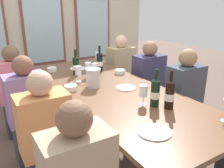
{
  "coord_description": "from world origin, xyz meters",
  "views": [
    {
      "loc": [
        -1.15,
        -1.9,
        1.56
      ],
      "look_at": [
        0.0,
        -0.03,
        0.79
      ],
      "focal_mm": 37.52,
      "sensor_mm": 36.0,
      "label": 1
    }
  ],
  "objects_px": {
    "tasting_bowl_3": "(71,88)",
    "seated_person_6": "(29,114)",
    "wine_bottle_3": "(100,62)",
    "seated_person_3": "(121,73)",
    "white_plate_1": "(78,68)",
    "dining_table": "(111,94)",
    "wine_bottle_0": "(76,65)",
    "wine_glass_5": "(143,92)",
    "tasting_bowl_1": "(98,65)",
    "seated_person_5": "(183,101)",
    "metal_pitcher": "(93,78)",
    "white_plate_0": "(154,132)",
    "wine_glass_0": "(78,71)",
    "wine_bottle_2": "(155,92)",
    "seated_person_2": "(16,94)",
    "tasting_bowl_2": "(52,69)",
    "seated_person_7": "(148,85)",
    "white_plate_2": "(126,88)",
    "wine_glass_1": "(88,67)",
    "wine_glass_2": "(98,56)",
    "wine_bottle_1": "(170,94)",
    "wine_glass_4": "(95,68)",
    "seated_person_4": "(46,142)",
    "tasting_bowl_0": "(120,72)"
  },
  "relations": [
    {
      "from": "metal_pitcher",
      "to": "wine_bottle_0",
      "type": "xyz_separation_m",
      "value": [
        0.02,
        0.49,
        0.02
      ]
    },
    {
      "from": "wine_bottle_0",
      "to": "seated_person_4",
      "type": "xyz_separation_m",
      "value": [
        -0.66,
        -0.91,
        -0.33
      ]
    },
    {
      "from": "wine_bottle_3",
      "to": "seated_person_3",
      "type": "relative_size",
      "value": 0.29
    },
    {
      "from": "metal_pitcher",
      "to": "wine_glass_1",
      "type": "xyz_separation_m",
      "value": [
        0.1,
        0.32,
        0.02
      ]
    },
    {
      "from": "white_plate_1",
      "to": "wine_glass_5",
      "type": "relative_size",
      "value": 1.18
    },
    {
      "from": "white_plate_2",
      "to": "seated_person_4",
      "type": "xyz_separation_m",
      "value": [
        -0.89,
        -0.21,
        -0.22
      ]
    },
    {
      "from": "white_plate_2",
      "to": "seated_person_6",
      "type": "xyz_separation_m",
      "value": [
        -0.89,
        0.37,
        -0.22
      ]
    },
    {
      "from": "wine_glass_1",
      "to": "white_plate_1",
      "type": "bearing_deg",
      "value": 84.53
    },
    {
      "from": "dining_table",
      "to": "white_plate_0",
      "type": "distance_m",
      "value": 0.91
    },
    {
      "from": "tasting_bowl_2",
      "to": "tasting_bowl_3",
      "type": "relative_size",
      "value": 0.94
    },
    {
      "from": "white_plate_1",
      "to": "wine_bottle_2",
      "type": "height_order",
      "value": "wine_bottle_2"
    },
    {
      "from": "wine_bottle_3",
      "to": "seated_person_6",
      "type": "xyz_separation_m",
      "value": [
        -0.97,
        -0.31,
        -0.34
      ]
    },
    {
      "from": "wine_bottle_1",
      "to": "wine_glass_0",
      "type": "xyz_separation_m",
      "value": [
        -0.35,
        1.01,
        -0.01
      ]
    },
    {
      "from": "wine_bottle_3",
      "to": "seated_person_6",
      "type": "height_order",
      "value": "seated_person_6"
    },
    {
      "from": "dining_table",
      "to": "white_plate_1",
      "type": "relative_size",
      "value": 12.36
    },
    {
      "from": "wine_glass_4",
      "to": "seated_person_3",
      "type": "bearing_deg",
      "value": 38.43
    },
    {
      "from": "wine_glass_1",
      "to": "seated_person_4",
      "type": "relative_size",
      "value": 0.16
    },
    {
      "from": "tasting_bowl_0",
      "to": "wine_glass_0",
      "type": "xyz_separation_m",
      "value": [
        -0.55,
        -0.02,
        0.09
      ]
    },
    {
      "from": "tasting_bowl_2",
      "to": "dining_table",
      "type": "bearing_deg",
      "value": -70.83
    },
    {
      "from": "seated_person_6",
      "to": "seated_person_7",
      "type": "height_order",
      "value": "same"
    },
    {
      "from": "white_plate_0",
      "to": "wine_bottle_1",
      "type": "bearing_deg",
      "value": 32.96
    },
    {
      "from": "tasting_bowl_3",
      "to": "white_plate_1",
      "type": "bearing_deg",
      "value": 61.55
    },
    {
      "from": "white_plate_0",
      "to": "wine_bottle_0",
      "type": "bearing_deg",
      "value": 86.66
    },
    {
      "from": "wine_bottle_2",
      "to": "tasting_bowl_2",
      "type": "distance_m",
      "value": 1.53
    },
    {
      "from": "metal_pitcher",
      "to": "seated_person_7",
      "type": "bearing_deg",
      "value": 11.86
    },
    {
      "from": "wine_bottle_0",
      "to": "wine_glass_0",
      "type": "xyz_separation_m",
      "value": [
        -0.09,
        -0.27,
        0.0
      ]
    },
    {
      "from": "white_plate_1",
      "to": "wine_glass_1",
      "type": "xyz_separation_m",
      "value": [
        -0.04,
        -0.39,
        0.11
      ]
    },
    {
      "from": "wine_bottle_3",
      "to": "wine_glass_1",
      "type": "xyz_separation_m",
      "value": [
        -0.23,
        -0.14,
        -0.01
      ]
    },
    {
      "from": "white_plate_0",
      "to": "wine_glass_0",
      "type": "relative_size",
      "value": 1.31
    },
    {
      "from": "white_plate_0",
      "to": "wine_bottle_0",
      "type": "distance_m",
      "value": 1.51
    },
    {
      "from": "tasting_bowl_2",
      "to": "wine_glass_1",
      "type": "xyz_separation_m",
      "value": [
        0.29,
        -0.45,
        0.09
      ]
    },
    {
      "from": "wine_glass_4",
      "to": "seated_person_3",
      "type": "height_order",
      "value": "seated_person_3"
    },
    {
      "from": "metal_pitcher",
      "to": "seated_person_5",
      "type": "distance_m",
      "value": 1.04
    },
    {
      "from": "white_plate_1",
      "to": "tasting_bowl_0",
      "type": "bearing_deg",
      "value": -53.42
    },
    {
      "from": "seated_person_3",
      "to": "seated_person_7",
      "type": "bearing_deg",
      "value": -90.0
    },
    {
      "from": "wine_bottle_1",
      "to": "wine_bottle_2",
      "type": "bearing_deg",
      "value": 125.01
    },
    {
      "from": "wine_glass_2",
      "to": "seated_person_2",
      "type": "height_order",
      "value": "seated_person_2"
    },
    {
      "from": "wine_glass_0",
      "to": "tasting_bowl_1",
      "type": "bearing_deg",
      "value": 43.07
    },
    {
      "from": "seated_person_3",
      "to": "wine_bottle_0",
      "type": "bearing_deg",
      "value": -158.04
    },
    {
      "from": "tasting_bowl_1",
      "to": "seated_person_5",
      "type": "distance_m",
      "value": 1.21
    },
    {
      "from": "wine_bottle_0",
      "to": "seated_person_6",
      "type": "height_order",
      "value": "seated_person_6"
    },
    {
      "from": "seated_person_2",
      "to": "wine_bottle_2",
      "type": "bearing_deg",
      "value": -59.78
    },
    {
      "from": "tasting_bowl_3",
      "to": "seated_person_6",
      "type": "bearing_deg",
      "value": 161.64
    },
    {
      "from": "white_plate_1",
      "to": "wine_glass_5",
      "type": "bearing_deg",
      "value": -89.56
    },
    {
      "from": "wine_glass_1",
      "to": "seated_person_4",
      "type": "distance_m",
      "value": 1.1
    },
    {
      "from": "seated_person_2",
      "to": "dining_table",
      "type": "bearing_deg",
      "value": -49.93
    },
    {
      "from": "wine_glass_5",
      "to": "seated_person_7",
      "type": "xyz_separation_m",
      "value": [
        0.75,
        0.81,
        -0.33
      ]
    },
    {
      "from": "tasting_bowl_0",
      "to": "seated_person_5",
      "type": "height_order",
      "value": "seated_person_5"
    },
    {
      "from": "tasting_bowl_2",
      "to": "seated_person_5",
      "type": "height_order",
      "value": "seated_person_5"
    },
    {
      "from": "white_plate_1",
      "to": "dining_table",
      "type": "bearing_deg",
      "value": -90.62
    }
  ]
}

